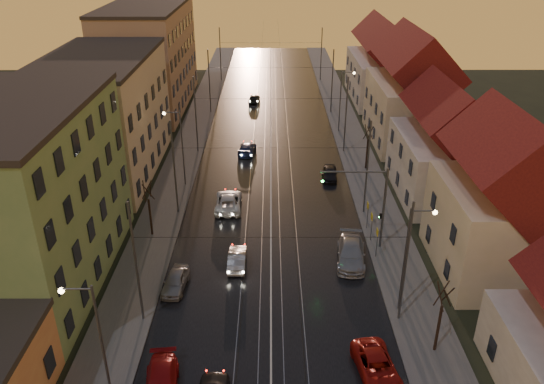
{
  "coord_description": "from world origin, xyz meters",
  "views": [
    {
      "loc": [
        0.01,
        -19.18,
        23.64
      ],
      "look_at": [
        0.1,
        21.93,
        3.21
      ],
      "focal_mm": 35.0,
      "sensor_mm": 36.0,
      "label": 1
    }
  ],
  "objects_px": {
    "street_lamp_3": "(343,95)",
    "driving_car_3": "(247,149)",
    "street_lamp_0": "(95,335)",
    "parked_left_3": "(175,281)",
    "driving_car_2": "(228,201)",
    "parked_right_0": "(377,367)",
    "parked_right_1": "(351,253)",
    "driving_car_4": "(254,98)",
    "parked_right_2": "(330,173)",
    "parked_left_2": "(161,384)",
    "traffic_light_mast": "(372,198)",
    "street_lamp_2": "(179,141)",
    "driving_car_1": "(237,259)",
    "street_lamp_1": "(411,250)"
  },
  "relations": [
    {
      "from": "street_lamp_1",
      "to": "parked_left_3",
      "type": "bearing_deg",
      "value": 171.04
    },
    {
      "from": "driving_car_4",
      "to": "parked_right_1",
      "type": "bearing_deg",
      "value": 108.16
    },
    {
      "from": "driving_car_3",
      "to": "parked_right_0",
      "type": "bearing_deg",
      "value": 110.92
    },
    {
      "from": "driving_car_1",
      "to": "driving_car_4",
      "type": "xyz_separation_m",
      "value": [
        0.09,
        43.7,
        -0.03
      ]
    },
    {
      "from": "traffic_light_mast",
      "to": "parked_left_3",
      "type": "relative_size",
      "value": 1.91
    },
    {
      "from": "traffic_light_mast",
      "to": "parked_left_2",
      "type": "relative_size",
      "value": 1.58
    },
    {
      "from": "parked_left_2",
      "to": "parked_right_1",
      "type": "bearing_deg",
      "value": 40.52
    },
    {
      "from": "street_lamp_0",
      "to": "driving_car_2",
      "type": "xyz_separation_m",
      "value": [
        5.11,
        23.0,
        -4.17
      ]
    },
    {
      "from": "driving_car_3",
      "to": "parked_right_1",
      "type": "xyz_separation_m",
      "value": [
        9.11,
        -22.54,
        0.14
      ]
    },
    {
      "from": "street_lamp_0",
      "to": "driving_car_2",
      "type": "relative_size",
      "value": 1.56
    },
    {
      "from": "parked_left_3",
      "to": "parked_right_0",
      "type": "xyz_separation_m",
      "value": [
        13.18,
        -8.55,
        0.01
      ]
    },
    {
      "from": "parked_right_0",
      "to": "traffic_light_mast",
      "type": "bearing_deg",
      "value": 75.27
    },
    {
      "from": "parked_left_2",
      "to": "driving_car_4",
      "type": "bearing_deg",
      "value": 80.13
    },
    {
      "from": "street_lamp_1",
      "to": "street_lamp_2",
      "type": "distance_m",
      "value": 27.05
    },
    {
      "from": "street_lamp_2",
      "to": "parked_left_2",
      "type": "relative_size",
      "value": 1.75
    },
    {
      "from": "driving_car_4",
      "to": "parked_right_0",
      "type": "bearing_deg",
      "value": 105.57
    },
    {
      "from": "street_lamp_3",
      "to": "driving_car_3",
      "type": "distance_m",
      "value": 14.67
    },
    {
      "from": "driving_car_3",
      "to": "parked_right_1",
      "type": "height_order",
      "value": "parked_right_1"
    },
    {
      "from": "street_lamp_3",
      "to": "parked_right_1",
      "type": "distance_m",
      "value": 30.41
    },
    {
      "from": "street_lamp_1",
      "to": "driving_car_3",
      "type": "xyz_separation_m",
      "value": [
        -11.9,
        28.54,
        -4.25
      ]
    },
    {
      "from": "street_lamp_2",
      "to": "parked_left_3",
      "type": "height_order",
      "value": "street_lamp_2"
    },
    {
      "from": "street_lamp_3",
      "to": "parked_right_1",
      "type": "relative_size",
      "value": 1.51
    },
    {
      "from": "parked_right_0",
      "to": "driving_car_3",
      "type": "bearing_deg",
      "value": 97.16
    },
    {
      "from": "driving_car_1",
      "to": "parked_right_1",
      "type": "height_order",
      "value": "parked_right_1"
    },
    {
      "from": "driving_car_1",
      "to": "parked_left_2",
      "type": "height_order",
      "value": "parked_left_2"
    },
    {
      "from": "traffic_light_mast",
      "to": "driving_car_2",
      "type": "xyz_separation_m",
      "value": [
        -11.99,
        7.01,
        -3.88
      ]
    },
    {
      "from": "street_lamp_3",
      "to": "parked_right_1",
      "type": "bearing_deg",
      "value": -95.31
    },
    {
      "from": "parked_right_0",
      "to": "parked_right_1",
      "type": "distance_m",
      "value": 12.02
    },
    {
      "from": "driving_car_4",
      "to": "parked_right_2",
      "type": "distance_m",
      "value": 28.97
    },
    {
      "from": "street_lamp_3",
      "to": "driving_car_3",
      "type": "relative_size",
      "value": 1.84
    },
    {
      "from": "street_lamp_0",
      "to": "parked_left_3",
      "type": "relative_size",
      "value": 2.13
    },
    {
      "from": "driving_car_4",
      "to": "parked_left_2",
      "type": "xyz_separation_m",
      "value": [
        -3.66,
        -56.44,
        0.05
      ]
    },
    {
      "from": "driving_car_1",
      "to": "parked_right_1",
      "type": "xyz_separation_m",
      "value": [
        8.94,
        0.54,
        0.13
      ]
    },
    {
      "from": "traffic_light_mast",
      "to": "parked_right_1",
      "type": "height_order",
      "value": "traffic_light_mast"
    },
    {
      "from": "driving_car_2",
      "to": "driving_car_4",
      "type": "xyz_separation_m",
      "value": [
        1.45,
        34.16,
        -0.11
      ]
    },
    {
      "from": "driving_car_2",
      "to": "street_lamp_0",
      "type": "bearing_deg",
      "value": 76.02
    },
    {
      "from": "driving_car_4",
      "to": "driving_car_1",
      "type": "bearing_deg",
      "value": 96.45
    },
    {
      "from": "driving_car_3",
      "to": "street_lamp_3",
      "type": "bearing_deg",
      "value": -141.6
    },
    {
      "from": "parked_left_2",
      "to": "parked_left_3",
      "type": "relative_size",
      "value": 1.21
    },
    {
      "from": "parked_right_0",
      "to": "street_lamp_2",
      "type": "bearing_deg",
      "value": 113.04
    },
    {
      "from": "parked_right_0",
      "to": "parked_right_2",
      "type": "xyz_separation_m",
      "value": [
        0.0,
        27.56,
        -0.02
      ]
    },
    {
      "from": "street_lamp_3",
      "to": "driving_car_3",
      "type": "xyz_separation_m",
      "value": [
        -11.9,
        -7.46,
        -4.25
      ]
    },
    {
      "from": "street_lamp_3",
      "to": "traffic_light_mast",
      "type": "xyz_separation_m",
      "value": [
        -1.11,
        -28.0,
        -0.29
      ]
    },
    {
      "from": "street_lamp_0",
      "to": "traffic_light_mast",
      "type": "bearing_deg",
      "value": 43.1
    },
    {
      "from": "street_lamp_2",
      "to": "driving_car_2",
      "type": "relative_size",
      "value": 1.56
    },
    {
      "from": "traffic_light_mast",
      "to": "driving_car_4",
      "type": "xyz_separation_m",
      "value": [
        -10.53,
        41.16,
        -3.99
      ]
    },
    {
      "from": "driving_car_4",
      "to": "parked_right_2",
      "type": "height_order",
      "value": "parked_right_2"
    },
    {
      "from": "parked_left_2",
      "to": "parked_right_0",
      "type": "distance_m",
      "value": 12.46
    },
    {
      "from": "driving_car_1",
      "to": "driving_car_4",
      "type": "bearing_deg",
      "value": -90.16
    },
    {
      "from": "parked_left_2",
      "to": "parked_right_2",
      "type": "xyz_separation_m",
      "value": [
        12.4,
        28.82,
        -0.03
      ]
    }
  ]
}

